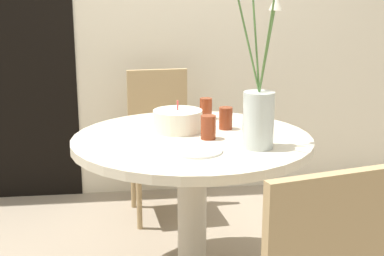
{
  "coord_description": "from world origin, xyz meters",
  "views": [
    {
      "loc": [
        -0.28,
        -2.3,
        1.37
      ],
      "look_at": [
        0.0,
        0.0,
        0.78
      ],
      "focal_mm": 50.0,
      "sensor_mm": 36.0,
      "label": 1
    }
  ],
  "objects": [
    {
      "name": "birthday_cake",
      "position": [
        -0.05,
        0.11,
        0.79
      ],
      "size": [
        0.23,
        0.23,
        0.14
      ],
      "color": "white",
      "rests_on": "dining_table"
    },
    {
      "name": "flower_vase",
      "position": [
        0.25,
        -0.21,
        0.94
      ],
      "size": [
        0.22,
        0.28,
        0.8
      ],
      "color": "silver",
      "rests_on": "dining_table"
    },
    {
      "name": "dining_table",
      "position": [
        0.0,
        0.0,
        0.59
      ],
      "size": [
        1.08,
        1.08,
        0.74
      ],
      "color": "beige",
      "rests_on": "ground_plane"
    },
    {
      "name": "drink_glass_3",
      "position": [
        0.07,
        -0.05,
        0.8
      ],
      "size": [
        0.07,
        0.07,
        0.11
      ],
      "color": "maroon",
      "rests_on": "dining_table"
    },
    {
      "name": "drink_glass_2",
      "position": [
        0.11,
        0.34,
        0.8
      ],
      "size": [
        0.06,
        0.06,
        0.11
      ],
      "color": "maroon",
      "rests_on": "dining_table"
    },
    {
      "name": "side_plate",
      "position": [
        -0.01,
        -0.23,
        0.75
      ],
      "size": [
        0.22,
        0.22,
        0.01
      ],
      "color": "white",
      "rests_on": "dining_table"
    },
    {
      "name": "drink_glass_1",
      "position": [
        0.25,
        -0.06,
        0.8
      ],
      "size": [
        0.07,
        0.07,
        0.11
      ],
      "color": "black",
      "rests_on": "dining_table"
    },
    {
      "name": "doorway_panel",
      "position": [
        -1.07,
        1.3,
        1.02
      ],
      "size": [
        0.9,
        0.01,
        2.05
      ],
      "color": "black",
      "rests_on": "ground_plane"
    },
    {
      "name": "drink_glass_0",
      "position": [
        0.18,
        0.12,
        0.8
      ],
      "size": [
        0.06,
        0.06,
        0.1
      ],
      "color": "maroon",
      "rests_on": "dining_table"
    },
    {
      "name": "chair_right_flank",
      "position": [
        -0.08,
        0.93,
        0.51
      ],
      "size": [
        0.43,
        0.43,
        0.9
      ],
      "rotation": [
        0.0,
        0.0,
        0.09
      ],
      "color": "tan",
      "rests_on": "ground_plane"
    },
    {
      "name": "wall_back",
      "position": [
        0.0,
        1.33,
        1.3
      ],
      "size": [
        8.0,
        0.05,
        2.6
      ],
      "color": "beige",
      "rests_on": "ground_plane"
    }
  ]
}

